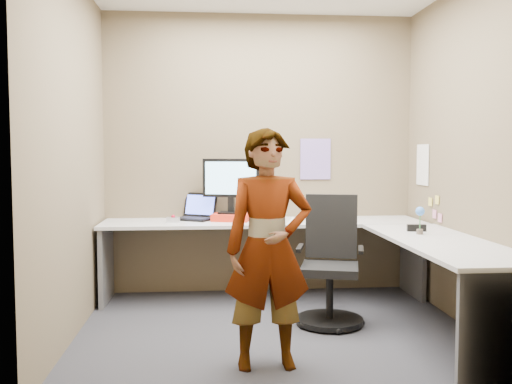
{
  "coord_description": "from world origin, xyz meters",
  "views": [
    {
      "loc": [
        -0.52,
        -4.26,
        1.37
      ],
      "look_at": [
        -0.13,
        0.25,
        1.05
      ],
      "focal_mm": 40.0,
      "sensor_mm": 36.0,
      "label": 1
    }
  ],
  "objects": [
    {
      "name": "person",
      "position": [
        -0.14,
        -0.72,
        0.76
      ],
      "size": [
        0.57,
        0.39,
        1.52
      ],
      "primitive_type": "imported",
      "rotation": [
        0.0,
        0.0,
        0.05
      ],
      "color": "#999399",
      "rests_on": "ground"
    },
    {
      "name": "desk",
      "position": [
        0.44,
        0.39,
        0.59
      ],
      "size": [
        2.98,
        2.58,
        0.73
      ],
      "color": "silver",
      "rests_on": "ground"
    },
    {
      "name": "wall_back",
      "position": [
        0.0,
        1.3,
        1.35
      ],
      "size": [
        3.0,
        0.0,
        3.0
      ],
      "primitive_type": "plane",
      "rotation": [
        1.57,
        0.0,
        0.0
      ],
      "color": "brown",
      "rests_on": "ground"
    },
    {
      "name": "laptop",
      "position": [
        -0.62,
        1.15,
        0.79
      ],
      "size": [
        0.44,
        0.42,
        0.25
      ],
      "rotation": [
        0.0,
        0.0,
        -0.52
      ],
      "color": "black",
      "rests_on": "desk"
    },
    {
      "name": "sticky_note_b",
      "position": [
        1.49,
        0.6,
        0.82
      ],
      "size": [
        0.01,
        0.07,
        0.07
      ],
      "primitive_type": "cube",
      "color": "pink",
      "rests_on": "wall_right"
    },
    {
      "name": "ground",
      "position": [
        0.0,
        0.0,
        0.0
      ],
      "size": [
        3.0,
        3.0,
        0.0
      ],
      "primitive_type": "plane",
      "color": "#29292E",
      "rests_on": "ground"
    },
    {
      "name": "flower",
      "position": [
        1.13,
        0.01,
        0.87
      ],
      "size": [
        0.07,
        0.07,
        0.22
      ],
      "color": "brown",
      "rests_on": "desk"
    },
    {
      "name": "wall_left",
      "position": [
        -1.5,
        0.0,
        1.35
      ],
      "size": [
        0.0,
        2.7,
        2.7
      ],
      "primitive_type": "plane",
      "rotation": [
        1.57,
        0.0,
        1.57
      ],
      "color": "brown",
      "rests_on": "ground"
    },
    {
      "name": "monitor",
      "position": [
        -0.29,
        1.02,
        1.1
      ],
      "size": [
        0.53,
        0.22,
        0.51
      ],
      "rotation": [
        0.0,
        0.0,
        -0.27
      ],
      "color": "black",
      "rests_on": "paper_ream"
    },
    {
      "name": "sticky_note_a",
      "position": [
        1.49,
        0.55,
        0.95
      ],
      "size": [
        0.01,
        0.07,
        0.07
      ],
      "primitive_type": "cube",
      "color": "#F2E059",
      "rests_on": "wall_right"
    },
    {
      "name": "trackball_mouse",
      "position": [
        -0.83,
        0.94,
        0.76
      ],
      "size": [
        0.12,
        0.08,
        0.07
      ],
      "color": "#B7B7BC",
      "rests_on": "desk"
    },
    {
      "name": "office_chair",
      "position": [
        0.46,
        0.16,
        0.41
      ],
      "size": [
        0.57,
        0.55,
        1.0
      ],
      "rotation": [
        0.0,
        0.0,
        -0.26
      ],
      "color": "black",
      "rests_on": "ground"
    },
    {
      "name": "origami",
      "position": [
        0.24,
        0.75,
        0.76
      ],
      "size": [
        0.1,
        0.1,
        0.06
      ],
      "primitive_type": "cone",
      "color": "white",
      "rests_on": "desk"
    },
    {
      "name": "calendar_purple",
      "position": [
        0.55,
        1.29,
        1.3
      ],
      "size": [
        0.3,
        0.01,
        0.4
      ],
      "primitive_type": "cube",
      "color": "#846BB7",
      "rests_on": "wall_back"
    },
    {
      "name": "stapler",
      "position": [
        1.16,
        0.17,
        0.76
      ],
      "size": [
        0.15,
        0.05,
        0.05
      ],
      "primitive_type": "cube",
      "rotation": [
        0.0,
        0.0,
        -0.09
      ],
      "color": "black",
      "rests_on": "desk"
    },
    {
      "name": "wall_right",
      "position": [
        1.5,
        0.0,
        1.35
      ],
      "size": [
        0.0,
        2.7,
        2.7
      ],
      "primitive_type": "plane",
      "rotation": [
        1.57,
        0.0,
        -1.57
      ],
      "color": "brown",
      "rests_on": "ground"
    },
    {
      "name": "sticky_note_d",
      "position": [
        1.49,
        0.7,
        0.92
      ],
      "size": [
        0.01,
        0.07,
        0.07
      ],
      "primitive_type": "cube",
      "color": "#F2E059",
      "rests_on": "wall_right"
    },
    {
      "name": "paper_ream",
      "position": [
        -0.29,
        1.0,
        0.76
      ],
      "size": [
        0.39,
        0.33,
        0.07
      ],
      "primitive_type": "cube",
      "rotation": [
        0.0,
        0.0,
        -0.27
      ],
      "color": "red",
      "rests_on": "desk"
    },
    {
      "name": "calendar_white",
      "position": [
        1.49,
        0.9,
        1.25
      ],
      "size": [
        0.01,
        0.28,
        0.38
      ],
      "primitive_type": "cube",
      "color": "white",
      "rests_on": "wall_right"
    },
    {
      "name": "sticky_note_c",
      "position": [
        1.49,
        0.48,
        0.8
      ],
      "size": [
        0.01,
        0.07,
        0.07
      ],
      "primitive_type": "cube",
      "color": "pink",
      "rests_on": "wall_right"
    }
  ]
}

